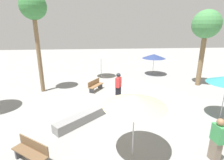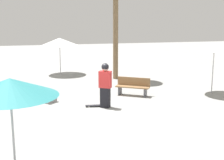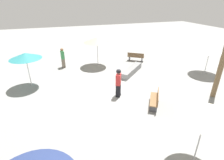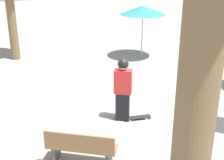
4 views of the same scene
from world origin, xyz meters
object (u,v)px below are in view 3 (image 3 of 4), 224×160
Objects in this scene: shade_umbrella_white at (210,49)px; shade_umbrella_tan at (97,40)px; shade_umbrella_teal at (25,56)px; bystander_watching at (63,58)px; shade_umbrella_cream at (207,112)px; concrete_ledge at (132,70)px; bench_near at (155,99)px; bench_far at (136,57)px; skater_main at (118,82)px; skateboard at (118,92)px.

shade_umbrella_white is 0.93× the size of shade_umbrella_tan.
shade_umbrella_teal is 1.38× the size of bystander_watching.
shade_umbrella_cream is (8.87, 6.41, 0.08)m from shade_umbrella_teal.
shade_umbrella_cream is (8.72, -1.34, 2.07)m from concrete_ledge.
shade_umbrella_cream is (11.39, 0.86, -0.05)m from shade_umbrella_tan.
concrete_ledge is 1.71× the size of bench_near.
shade_umbrella_cream is (3.85, -0.60, 1.88)m from bench_near.
shade_umbrella_tan reaches higher than bystander_watching.
shade_umbrella_white reaches higher than bench_far.
shade_umbrella_tan is 1.06× the size of shade_umbrella_teal.
bench_near is 9.26m from bystander_watching.
skater_main is at bearing 76.16° from bench_near.
skateboard is 0.32× the size of shade_umbrella_tan.
skater_main is at bearing -169.53° from shade_umbrella_cream.
skater_main is at bearing -160.69° from bystander_watching.
bench_near is 1.01× the size of bench_far.
bench_near is 0.63× the size of shade_umbrella_cream.
concrete_ledge is at bearing 171.29° from shade_umbrella_cream.
shade_umbrella_teal is at bearing 70.16° from skateboard.
shade_umbrella_white reaches higher than skateboard.
shade_umbrella_teal is 0.97× the size of shade_umbrella_cream.
shade_umbrella_teal is (-3.30, -5.38, 1.23)m from skater_main.
skater_main is 6.98m from bystander_watching.
shade_umbrella_tan is at bearing 7.71° from skateboard.
shade_umbrella_tan reaches higher than skater_main.
bench_far is 0.61× the size of shade_umbrella_tan.
skateboard is 2.61m from bench_near.
bench_near is 0.90× the size of bystander_watching.
bystander_watching reaches higher than bench_near.
concrete_ledge is at bearing 39.51° from shade_umbrella_tan.
shade_umbrella_white is at bearing -51.60° from skater_main.
shade_umbrella_cream is (5.98, 0.86, 2.25)m from skateboard.
shade_umbrella_teal is 10.94m from shade_umbrella_cream.
skateboard is 3.52m from concrete_ledge.
shade_umbrella_teal reaches higher than bench_near.
bench_near is at bearing 171.21° from shade_umbrella_cream.
skateboard is 6.62m from shade_umbrella_teal.
bench_far is 0.62× the size of shade_umbrella_cream.
shade_umbrella_white is at bearing -76.93° from skateboard.
skater_main is 0.77× the size of shade_umbrella_white.
concrete_ledge is 1.11× the size of shade_umbrella_teal.
bench_near is at bearing -137.90° from skateboard.
skater_main is 0.76× the size of shade_umbrella_teal.
shade_umbrella_cream is at bearing -46.45° from shade_umbrella_white.
shade_umbrella_tan is (-4.67, -7.94, 0.25)m from shade_umbrella_white.
shade_umbrella_teal is at bearing -91.08° from concrete_ledge.
skater_main is 2.43m from bench_near.
shade_umbrella_teal is (2.52, -5.54, -0.13)m from shade_umbrella_tan.
shade_umbrella_teal is at bearing -144.16° from shade_umbrella_cream.
shade_umbrella_cream reaches higher than shade_umbrella_teal.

